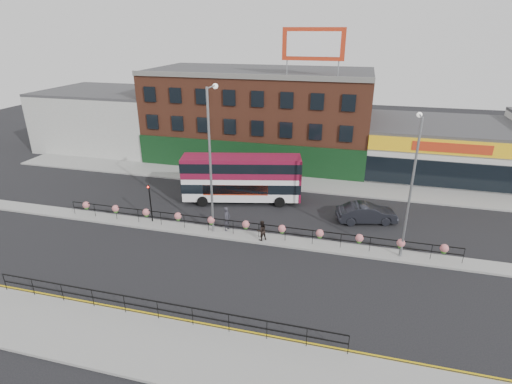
% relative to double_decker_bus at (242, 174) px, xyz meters
% --- Properties ---
extents(ground, '(120.00, 120.00, 0.00)m').
position_rel_double_decker_bus_xyz_m(ground, '(2.18, -6.41, -2.61)').
color(ground, black).
rests_on(ground, ground).
extents(south_pavement, '(60.00, 4.00, 0.15)m').
position_rel_double_decker_bus_xyz_m(south_pavement, '(2.18, -18.41, -2.53)').
color(south_pavement, gray).
rests_on(south_pavement, ground).
extents(north_pavement, '(60.00, 4.00, 0.15)m').
position_rel_double_decker_bus_xyz_m(north_pavement, '(2.18, 5.59, -2.53)').
color(north_pavement, gray).
rests_on(north_pavement, ground).
extents(median, '(60.00, 1.60, 0.15)m').
position_rel_double_decker_bus_xyz_m(median, '(2.18, -6.41, -2.53)').
color(median, gray).
rests_on(median, ground).
extents(yellow_line_inner, '(60.00, 0.10, 0.01)m').
position_rel_double_decker_bus_xyz_m(yellow_line_inner, '(2.18, -16.11, -2.60)').
color(yellow_line_inner, gold).
rests_on(yellow_line_inner, ground).
extents(yellow_line_outer, '(60.00, 0.10, 0.01)m').
position_rel_double_decker_bus_xyz_m(yellow_line_outer, '(2.18, -16.29, -2.60)').
color(yellow_line_outer, gold).
rests_on(yellow_line_outer, ground).
extents(brick_building, '(25.00, 12.21, 10.30)m').
position_rel_double_decker_bus_xyz_m(brick_building, '(-1.82, 13.55, 2.52)').
color(brick_building, brown).
rests_on(brick_building, ground).
extents(supermarket, '(15.00, 12.25, 5.30)m').
position_rel_double_decker_bus_xyz_m(supermarket, '(18.18, 13.49, 0.04)').
color(supermarket, silver).
rests_on(supermarket, ground).
extents(warehouse_west, '(15.50, 12.00, 7.30)m').
position_rel_double_decker_bus_xyz_m(warehouse_west, '(-22.07, 13.59, 1.04)').
color(warehouse_west, '#B6B7B2').
rests_on(warehouse_west, ground).
extents(billboard, '(6.00, 0.29, 4.40)m').
position_rel_double_decker_bus_xyz_m(billboard, '(4.68, 8.58, 10.58)').
color(billboard, red).
rests_on(billboard, brick_building).
extents(median_railing, '(30.04, 0.56, 1.23)m').
position_rel_double_decker_bus_xyz_m(median_railing, '(2.18, -6.41, -1.56)').
color(median_railing, black).
rests_on(median_railing, median).
extents(south_railing, '(20.04, 0.05, 1.12)m').
position_rel_double_decker_bus_xyz_m(south_railing, '(0.18, -16.51, -1.64)').
color(south_railing, black).
rests_on(south_railing, south_pavement).
extents(double_decker_bus, '(10.78, 4.82, 4.24)m').
position_rel_double_decker_bus_xyz_m(double_decker_bus, '(0.00, 0.00, 0.00)').
color(double_decker_bus, white).
rests_on(double_decker_bus, ground).
extents(car, '(4.17, 5.63, 1.57)m').
position_rel_double_decker_bus_xyz_m(car, '(10.93, -1.46, -1.82)').
color(car, black).
rests_on(car, ground).
extents(pedestrian_a, '(0.85, 0.68, 1.93)m').
position_rel_double_decker_bus_xyz_m(pedestrian_a, '(0.53, -5.90, -1.49)').
color(pedestrian_a, '#2D2C34').
rests_on(pedestrian_a, median).
extents(pedestrian_b, '(1.33, 1.33, 1.55)m').
position_rel_double_decker_bus_xyz_m(pedestrian_b, '(3.49, -6.75, -1.68)').
color(pedestrian_b, black).
rests_on(pedestrian_b, median).
extents(lamp_column_west, '(0.39, 1.91, 10.89)m').
position_rel_double_decker_bus_xyz_m(lamp_column_west, '(-0.43, -6.10, 4.00)').
color(lamp_column_west, gray).
rests_on(lamp_column_west, median).
extents(lamp_column_east, '(0.35, 1.69, 9.62)m').
position_rel_double_decker_bus_xyz_m(lamp_column_east, '(13.26, -6.28, 3.25)').
color(lamp_column_east, gray).
rests_on(lamp_column_east, median).
extents(traffic_light_median, '(0.15, 0.28, 3.65)m').
position_rel_double_decker_bus_xyz_m(traffic_light_median, '(-5.82, -6.01, -0.14)').
color(traffic_light_median, black).
rests_on(traffic_light_median, median).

